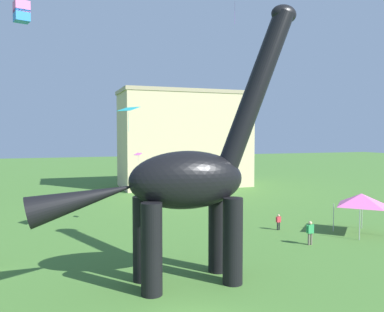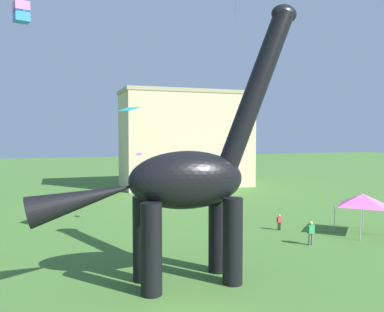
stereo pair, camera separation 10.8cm
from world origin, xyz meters
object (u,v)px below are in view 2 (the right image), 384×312
(person_strolling_adult, at_px, (279,221))
(festival_canopy_tent, at_px, (362,200))
(kite_high_right, at_px, (129,109))
(kite_drifting, at_px, (139,154))
(dinosaur_sculpture, at_px, (186,180))
(kite_high_left, at_px, (21,12))
(person_near_flyer, at_px, (311,231))

(person_strolling_adult, relative_size, festival_canopy_tent, 0.39)
(person_strolling_adult, distance_m, kite_high_right, 14.11)
(festival_canopy_tent, height_order, kite_drifting, kite_drifting)
(dinosaur_sculpture, relative_size, kite_high_left, 17.95)
(person_strolling_adult, xyz_separation_m, kite_high_left, (-17.38, -8.87, 11.45))
(dinosaur_sculpture, xyz_separation_m, kite_high_left, (-7.20, -1.00, 7.08))
(person_strolling_adult, height_order, person_near_flyer, person_near_flyer)
(kite_high_left, relative_size, kite_high_right, 0.46)
(festival_canopy_tent, bearing_deg, dinosaur_sculpture, -162.52)
(festival_canopy_tent, xyz_separation_m, kite_high_left, (-22.47, -5.81, 9.64))
(person_near_flyer, distance_m, kite_high_left, 20.99)
(kite_high_left, bearing_deg, kite_drifting, 61.29)
(kite_high_left, xyz_separation_m, kite_high_right, (5.99, 9.51, -3.14))
(festival_canopy_tent, bearing_deg, kite_drifting, 152.00)
(kite_high_left, bearing_deg, dinosaur_sculpture, 7.89)
(person_near_flyer, bearing_deg, festival_canopy_tent, -107.90)
(dinosaur_sculpture, relative_size, kite_high_right, 8.31)
(dinosaur_sculpture, xyz_separation_m, kite_drifting, (0.33, 12.75, 0.67))
(dinosaur_sculpture, distance_m, person_strolling_adult, 13.59)
(person_strolling_adult, bearing_deg, dinosaur_sculpture, 102.42)
(kite_drifting, bearing_deg, person_strolling_adult, -26.38)
(person_strolling_adult, xyz_separation_m, kite_high_right, (-11.39, 0.64, 8.31))
(kite_high_left, bearing_deg, person_strolling_adult, 27.03)
(dinosaur_sculpture, height_order, person_near_flyer, dinosaur_sculpture)
(dinosaur_sculpture, height_order, kite_drifting, dinosaur_sculpture)
(kite_drifting, bearing_deg, kite_high_right, -109.96)
(festival_canopy_tent, distance_m, kite_drifting, 17.23)
(dinosaur_sculpture, bearing_deg, kite_high_left, 157.87)
(festival_canopy_tent, relative_size, kite_high_left, 4.00)
(person_strolling_adult, relative_size, kite_drifting, 1.54)
(person_near_flyer, height_order, kite_high_left, kite_high_left)
(person_near_flyer, bearing_deg, kite_drifting, 15.51)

